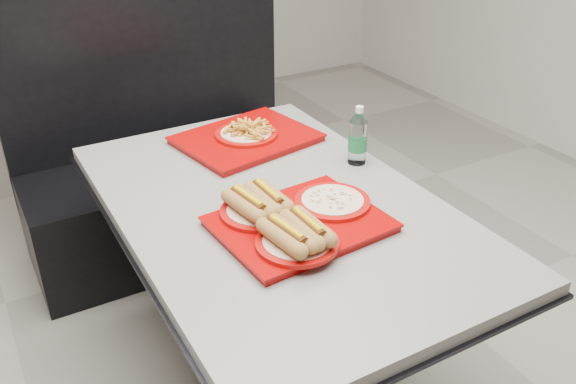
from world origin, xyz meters
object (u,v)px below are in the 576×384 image
diner_table (277,248)px  tray_near (293,219)px  booth_bench (165,165)px  tray_far (246,136)px  water_bottle (358,139)px

diner_table → tray_near: (-0.03, -0.16, 0.20)m
tray_near → booth_bench: bearing=88.6°
diner_table → tray_far: tray_far is taller
diner_table → water_bottle: size_ratio=6.99×
water_bottle → booth_bench: bearing=110.6°
booth_bench → water_bottle: booth_bench is taller
booth_bench → diner_table: bearing=-90.0°
diner_table → tray_near: tray_near is taller
booth_bench → tray_far: 0.76m
water_bottle → tray_near: bearing=-146.8°
tray_far → diner_table: bearing=-104.9°
diner_table → tray_far: (0.12, 0.44, 0.19)m
booth_bench → tray_near: size_ratio=2.79×
tray_near → water_bottle: 0.48m
diner_table → booth_bench: 1.11m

